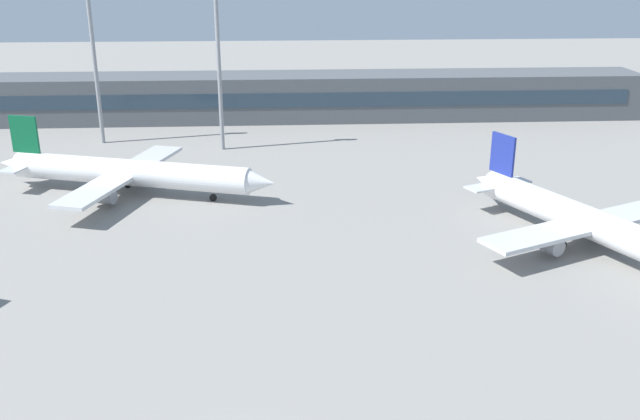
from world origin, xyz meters
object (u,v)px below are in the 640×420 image
(airplane_near, at_px, (596,226))
(floodlight_tower_east, at_px, (93,47))
(floodlight_tower_west, at_px, (218,56))
(airplane_mid, at_px, (132,173))

(airplane_near, height_order, floodlight_tower_east, floodlight_tower_east)
(floodlight_tower_west, distance_m, floodlight_tower_east, 22.42)
(airplane_near, relative_size, floodlight_tower_west, 1.38)
(floodlight_tower_west, bearing_deg, floodlight_tower_east, 165.35)
(airplane_mid, height_order, floodlight_tower_east, floodlight_tower_east)
(airplane_near, bearing_deg, floodlight_tower_east, 141.86)
(floodlight_tower_west, relative_size, floodlight_tower_east, 0.94)
(airplane_near, xyz_separation_m, airplane_mid, (-55.98, 23.18, 0.08))
(floodlight_tower_east, bearing_deg, airplane_mid, -69.64)
(floodlight_tower_east, bearing_deg, floodlight_tower_west, -14.65)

